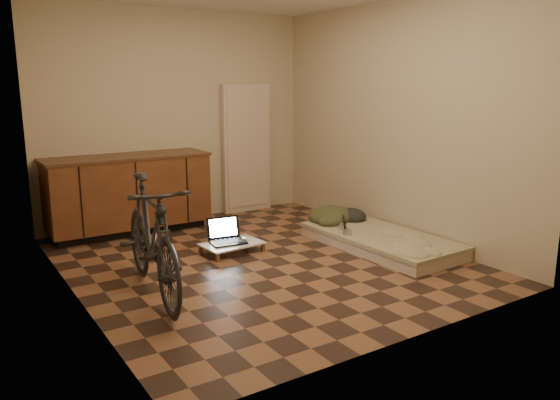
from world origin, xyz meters
TOP-DOWN VIEW (x-y plane):
  - room_shell at (0.00, 0.00)m, footprint 3.50×4.00m
  - cabinets at (-0.75, 1.70)m, footprint 1.84×0.62m
  - appliance_panel at (0.95, 1.94)m, footprint 0.70×0.10m
  - bicycle at (-1.20, -0.30)m, footprint 0.69×1.73m
  - futon at (1.30, -0.33)m, footprint 0.88×1.76m
  - clothing_pile at (1.29, 0.40)m, footprint 0.61×0.51m
  - headphones at (1.01, -0.09)m, footprint 0.36×0.36m
  - lap_desk at (-0.11, 0.38)m, footprint 0.64×0.44m
  - laptop at (-0.14, 0.45)m, footprint 0.39×0.36m
  - mouse at (0.06, 0.41)m, footprint 0.08×0.11m

SIDE VIEW (x-z plane):
  - futon at x=1.30m, z-range 0.00..0.15m
  - lap_desk at x=-0.11m, z-range 0.04..0.14m
  - mouse at x=0.06m, z-range 0.10..0.13m
  - laptop at x=-0.14m, z-range 0.03..0.27m
  - headphones at x=1.01m, z-range 0.15..0.33m
  - clothing_pile at x=1.29m, z-range 0.15..0.39m
  - cabinets at x=-0.75m, z-range 0.01..0.92m
  - bicycle at x=-1.20m, z-range 0.00..1.09m
  - appliance_panel at x=0.95m, z-range 0.00..1.70m
  - room_shell at x=0.00m, z-range 0.00..2.60m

